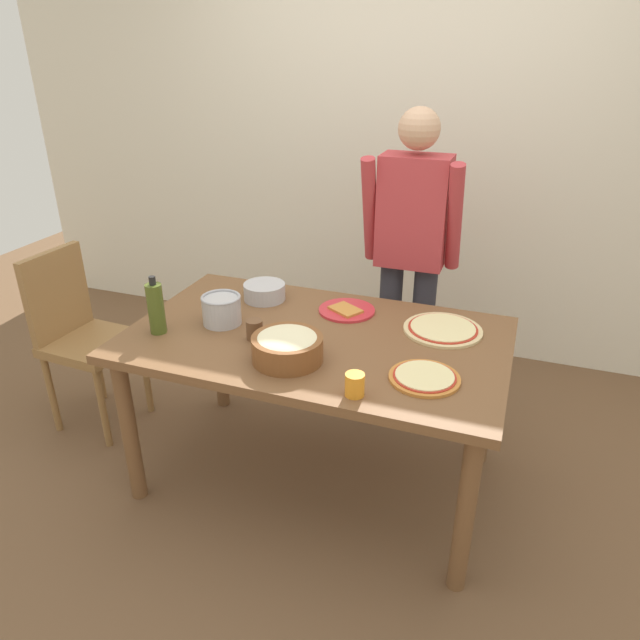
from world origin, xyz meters
The scene contains 14 objects.
ground centered at (0.00, 0.00, 0.00)m, with size 8.00×8.00×0.00m, color brown.
wall_back centered at (0.00, 1.60, 1.30)m, with size 5.60×0.10×2.60m, color silver.
dining_table centered at (0.00, 0.00, 0.67)m, with size 1.60×0.96×0.76m.
person_cook centered at (0.23, 0.76, 0.94)m, with size 0.49×0.25×1.62m.
chair_wooden_left centered at (-1.32, 0.04, 0.54)m, with size 0.42×0.42×0.95m.
pizza_raw_on_board centered at (0.50, 0.23, 0.77)m, with size 0.34×0.34×0.02m.
pizza_cooked_on_tray centered at (0.50, -0.20, 0.77)m, with size 0.27×0.27×0.02m.
plate_with_slice centered at (0.05, 0.27, 0.77)m, with size 0.26×0.26×0.02m.
popcorn_bowl centered at (-0.03, -0.23, 0.82)m, with size 0.28×0.28×0.11m.
mixing_bowl_steel centered at (-0.37, 0.27, 0.80)m, with size 0.20×0.20×0.08m.
olive_oil_bottle centered at (-0.65, -0.20, 0.87)m, with size 0.07×0.07×0.26m.
steel_pot centered at (-0.43, -0.03, 0.83)m, with size 0.17×0.17×0.13m.
cup_orange centered at (0.29, -0.39, 0.80)m, with size 0.07×0.07×0.09m, color orange.
cup_small_brown centered at (-0.23, -0.12, 0.80)m, with size 0.07×0.07×0.09m, color brown.
Camera 1 is at (0.77, -2.07, 1.89)m, focal length 32.79 mm.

